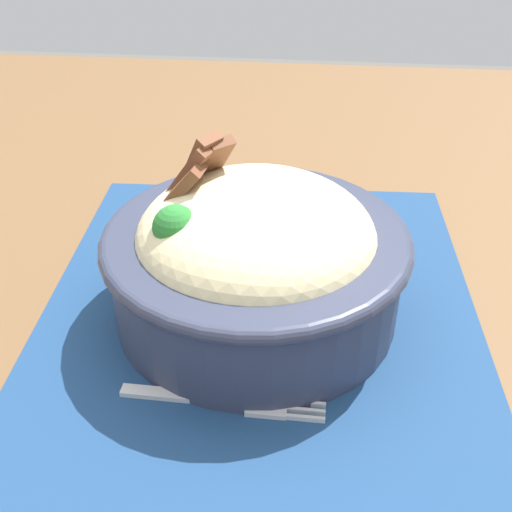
% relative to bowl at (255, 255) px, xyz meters
% --- Properties ---
extents(table, '(1.18, 0.95, 0.73)m').
position_rel_bowl_xyz_m(table, '(-0.02, -0.01, -0.12)').
color(table, brown).
rests_on(table, ground_plane).
extents(placemat, '(0.44, 0.34, 0.00)m').
position_rel_bowl_xyz_m(placemat, '(0.02, 0.00, -0.05)').
color(placemat, navy).
rests_on(placemat, table).
extents(bowl, '(0.22, 0.22, 0.13)m').
position_rel_bowl_xyz_m(bowl, '(0.00, 0.00, 0.00)').
color(bowl, '#2D3347').
rests_on(bowl, placemat).
extents(fork, '(0.02, 0.13, 0.00)m').
position_rel_bowl_xyz_m(fork, '(0.09, -0.00, -0.05)').
color(fork, silver).
rests_on(fork, placemat).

